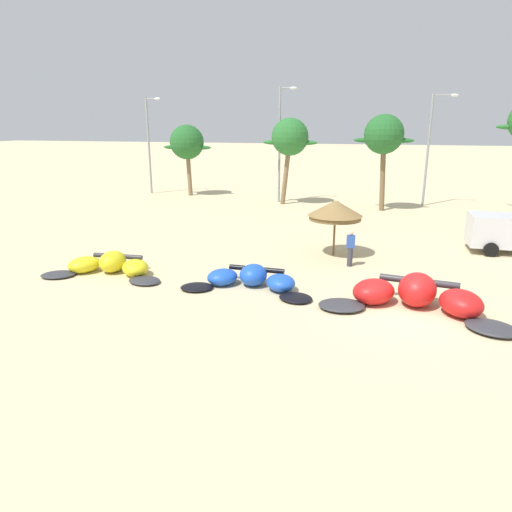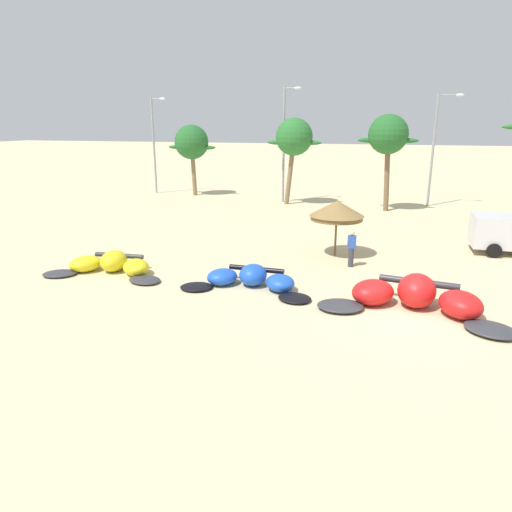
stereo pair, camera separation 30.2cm
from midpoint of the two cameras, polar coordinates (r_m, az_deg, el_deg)
ground_plane at (r=16.46m, az=16.92°, el=-6.62°), size 260.00×260.00×0.00m
kite_far_left at (r=20.57m, az=-17.90°, el=-1.15°), size 5.47×2.68×0.90m
kite_left at (r=17.96m, az=-1.08°, el=-2.89°), size 5.40×2.51×0.84m
kite_left_of_center at (r=16.74m, az=18.51°, el=-4.73°), size 6.51×3.43×1.16m
beach_umbrella_near_van at (r=22.22m, az=9.31°, el=5.58°), size 2.56×2.56×2.65m
person_near_kites at (r=20.87m, az=11.09°, el=0.94°), size 0.36×0.24×1.62m
palm_leftmost at (r=41.37m, az=-8.67°, el=13.54°), size 4.37×2.91×6.01m
palm_left at (r=36.31m, az=3.93°, el=14.23°), size 4.21×2.81×6.53m
palm_left_of_gap at (r=34.67m, az=15.14°, el=14.04°), size 4.13×2.75×6.75m
lamppost_west at (r=43.19m, az=-13.10°, el=13.60°), size 1.43×0.24×8.28m
lamppost_west_center at (r=37.43m, az=2.81°, el=14.08°), size 1.38×0.24×8.81m
lamppost_east_center at (r=37.85m, az=20.40°, el=12.75°), size 1.80×0.24×8.20m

